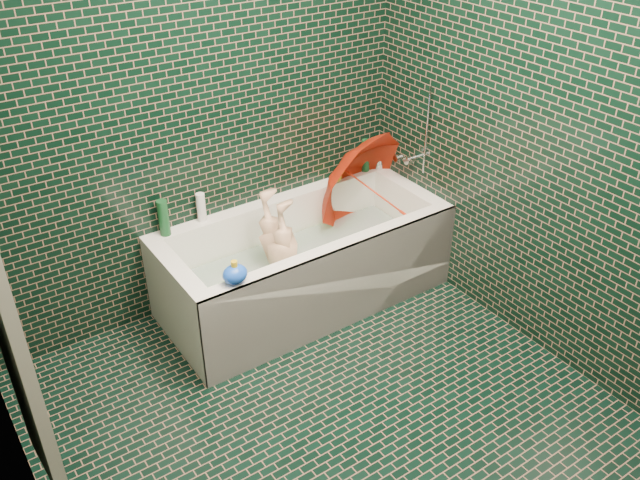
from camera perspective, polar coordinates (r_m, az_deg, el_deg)
floor at (r=3.40m, az=1.96°, el=-16.05°), size 2.80×2.80×0.00m
wall_back at (r=3.72m, az=-10.73°, el=11.33°), size 2.80×0.00×2.80m
wall_right at (r=3.48m, az=20.14°, el=8.41°), size 0.00×2.80×2.80m
bathtub at (r=4.08m, az=-1.21°, el=-2.61°), size 1.70×0.75×0.55m
bath_mat at (r=4.13m, az=-1.34°, el=-3.13°), size 1.35×0.47×0.01m
water at (r=4.05m, az=-1.36°, el=-1.47°), size 1.48×0.53×0.00m
towel at (r=2.54m, az=-24.47°, el=-7.60°), size 0.08×0.44×1.12m
faucet at (r=4.25m, az=7.91°, el=7.26°), size 0.18×0.19×0.55m
child at (r=3.96m, az=-2.99°, el=-2.17°), size 0.96×0.38×0.31m
umbrella at (r=4.23m, az=4.61°, el=4.06°), size 0.86×0.99×0.86m
soap_bottle_a at (r=4.56m, az=4.87°, el=6.13°), size 0.09×0.09×0.23m
soap_bottle_b at (r=4.58m, az=4.66°, el=6.25°), size 0.09×0.09×0.17m
soap_bottle_c at (r=4.53m, az=4.30°, el=5.97°), size 0.14×0.14×0.15m
bottle_right_tall at (r=4.46m, az=3.85°, el=7.12°), size 0.06×0.06×0.22m
bottle_right_pump at (r=4.50m, az=5.03°, el=7.05°), size 0.06×0.06×0.19m
bottle_left_tall at (r=3.83m, az=-13.04°, el=1.83°), size 0.08×0.08×0.21m
bottle_left_short at (r=3.94m, az=-9.98°, el=2.73°), size 0.06×0.06×0.17m
rubber_duck at (r=4.33m, az=1.40°, el=5.38°), size 0.11×0.09×0.09m
bath_toy at (r=3.39m, az=-7.17°, el=-2.86°), size 0.14×0.11×0.13m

